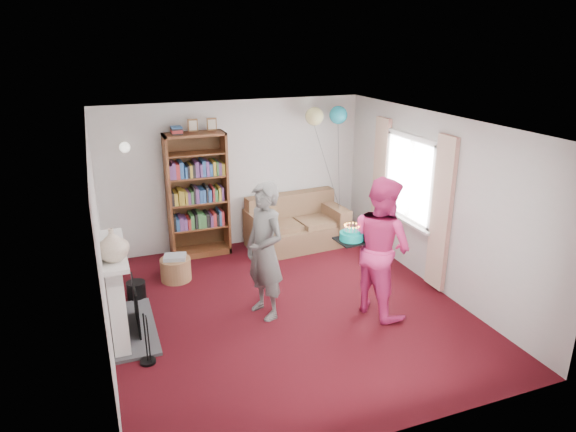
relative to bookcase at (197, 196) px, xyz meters
name	(u,v)px	position (x,y,z in m)	size (l,w,h in m)	color
ground	(287,308)	(0.70, -2.30, -1.00)	(5.00, 5.00, 0.00)	#35080A
wall_back	(235,175)	(0.70, 0.21, 0.25)	(4.50, 0.02, 2.50)	silver
wall_left	(99,246)	(-1.56, -2.30, 0.25)	(0.02, 5.00, 2.50)	silver
wall_right	(436,202)	(2.96, -2.30, 0.25)	(0.02, 5.00, 2.50)	silver
ceiling	(287,123)	(0.70, -2.30, 1.50)	(4.50, 5.00, 0.01)	white
fireplace	(121,295)	(-1.38, -2.11, -0.49)	(0.55, 1.80, 1.12)	#3F3F42
window_bay	(408,194)	(2.91, -1.70, 0.20)	(0.14, 2.02, 2.20)	white
wall_sconce	(125,147)	(-1.05, 0.06, 0.88)	(0.16, 0.23, 0.16)	gold
bookcase	(197,196)	(0.00, 0.00, 0.00)	(0.97, 0.42, 2.26)	#472B14
sofa	(296,227)	(1.65, -0.23, -0.67)	(1.65, 0.88, 0.88)	brown
wicker_basket	(176,269)	(-0.55, -0.89, -0.82)	(0.45, 0.45, 0.40)	#9C6E48
person_striped	(265,251)	(0.39, -2.33, -0.10)	(0.66, 0.43, 1.80)	black
person_magenta	(381,247)	(1.81, -2.77, -0.08)	(0.90, 0.70, 1.85)	#CD296A
birthday_cake	(352,236)	(1.44, -2.66, 0.08)	(0.37, 0.37, 0.22)	black
balloons	(326,116)	(2.22, -0.17, 1.22)	(0.75, 0.50, 1.72)	#3F3F3F
mantel_vase	(112,244)	(-1.42, -2.45, 0.31)	(0.35, 0.35, 0.37)	beige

